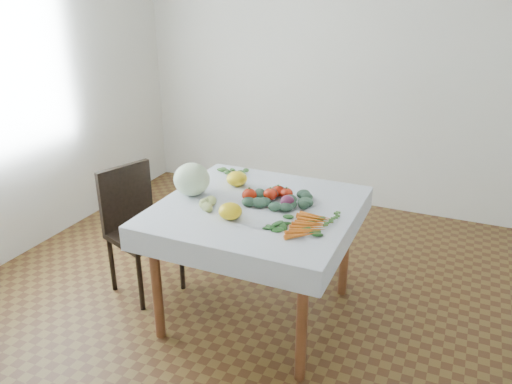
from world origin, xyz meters
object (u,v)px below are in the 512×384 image
(table, at_px, (257,221))
(cabbage, at_px, (192,179))
(carrot_bunch, at_px, (310,225))
(chair, at_px, (136,221))
(heirloom_back, at_px, (237,179))

(table, height_order, cabbage, cabbage)
(cabbage, height_order, carrot_bunch, cabbage)
(table, xyz_separation_m, carrot_bunch, (0.38, -0.16, 0.12))
(table, bearing_deg, carrot_bunch, -22.89)
(chair, relative_size, carrot_bunch, 2.56)
(chair, distance_m, heirloom_back, 0.74)
(table, height_order, chair, chair)
(heirloom_back, bearing_deg, table, -43.39)
(cabbage, distance_m, carrot_bunch, 0.82)
(table, relative_size, heirloom_back, 7.47)
(chair, bearing_deg, carrot_bunch, -6.13)
(chair, distance_m, cabbage, 0.57)
(chair, bearing_deg, heirloom_back, 22.27)
(chair, xyz_separation_m, heirloom_back, (0.63, 0.26, 0.31))
(cabbage, xyz_separation_m, carrot_bunch, (0.81, -0.15, -0.09))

